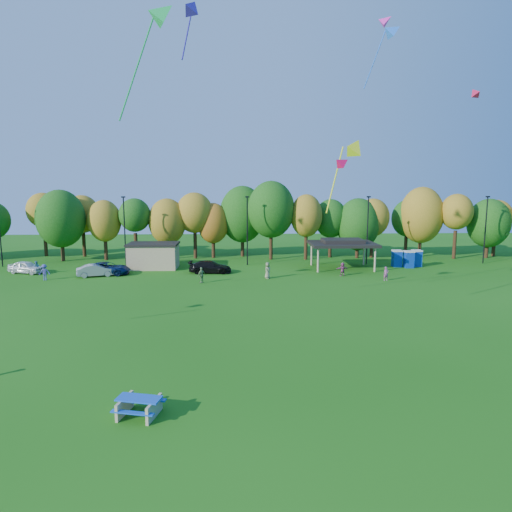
{
  "coord_description": "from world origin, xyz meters",
  "views": [
    {
      "loc": [
        0.93,
        -19.81,
        10.4
      ],
      "look_at": [
        1.89,
        6.0,
        6.43
      ],
      "focal_mm": 32.0,
      "sensor_mm": 36.0,
      "label": 1
    }
  ],
  "objects_px": {
    "car_a": "(26,267)",
    "car_d": "(210,267)",
    "car_b": "(96,270)",
    "car_c": "(107,268)",
    "picnic_table": "(139,405)",
    "porta_potties": "(407,259)"
  },
  "relations": [
    {
      "from": "picnic_table",
      "to": "car_d",
      "type": "bearing_deg",
      "value": 101.28
    },
    {
      "from": "car_b",
      "to": "car_a",
      "type": "bearing_deg",
      "value": 57.32
    },
    {
      "from": "car_b",
      "to": "porta_potties",
      "type": "bearing_deg",
      "value": -101.43
    },
    {
      "from": "porta_potties",
      "to": "car_d",
      "type": "height_order",
      "value": "porta_potties"
    },
    {
      "from": "car_c",
      "to": "car_a",
      "type": "bearing_deg",
      "value": 84.63
    },
    {
      "from": "car_c",
      "to": "car_d",
      "type": "relative_size",
      "value": 1.05
    },
    {
      "from": "porta_potties",
      "to": "car_b",
      "type": "distance_m",
      "value": 38.74
    },
    {
      "from": "porta_potties",
      "to": "car_d",
      "type": "relative_size",
      "value": 0.74
    },
    {
      "from": "car_b",
      "to": "car_c",
      "type": "height_order",
      "value": "car_c"
    },
    {
      "from": "car_a",
      "to": "car_d",
      "type": "distance_m",
      "value": 22.1
    },
    {
      "from": "picnic_table",
      "to": "car_a",
      "type": "xyz_separation_m",
      "value": [
        -21.0,
        35.2,
        0.24
      ]
    },
    {
      "from": "car_a",
      "to": "picnic_table",
      "type": "bearing_deg",
      "value": -132.12
    },
    {
      "from": "car_d",
      "to": "picnic_table",
      "type": "bearing_deg",
      "value": -179.43
    },
    {
      "from": "picnic_table",
      "to": "car_a",
      "type": "bearing_deg",
      "value": 133.9
    },
    {
      "from": "car_a",
      "to": "car_c",
      "type": "xyz_separation_m",
      "value": [
        9.95,
        -1.22,
        -0.0
      ]
    },
    {
      "from": "picnic_table",
      "to": "car_a",
      "type": "relative_size",
      "value": 0.53
    },
    {
      "from": "picnic_table",
      "to": "car_b",
      "type": "bearing_deg",
      "value": 123.1
    },
    {
      "from": "picnic_table",
      "to": "car_d",
      "type": "distance_m",
      "value": 34.62
    },
    {
      "from": "picnic_table",
      "to": "car_c",
      "type": "bearing_deg",
      "value": 121.09
    },
    {
      "from": "porta_potties",
      "to": "car_d",
      "type": "distance_m",
      "value": 25.54
    },
    {
      "from": "car_c",
      "to": "car_d",
      "type": "height_order",
      "value": "car_c"
    },
    {
      "from": "car_d",
      "to": "car_a",
      "type": "bearing_deg",
      "value": 90.82
    }
  ]
}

